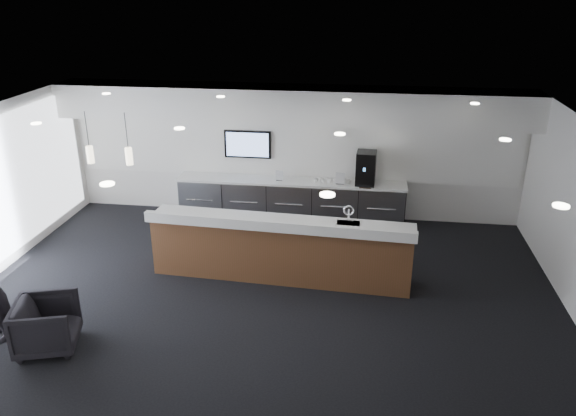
# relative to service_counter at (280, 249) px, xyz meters

# --- Properties ---
(ground) EXTENTS (10.00, 10.00, 0.00)m
(ground) POSITION_rel_service_counter_xyz_m (-0.17, -0.98, -0.58)
(ground) COLOR black
(ground) RESTS_ON ground
(ceiling) EXTENTS (10.00, 8.00, 0.02)m
(ceiling) POSITION_rel_service_counter_xyz_m (-0.17, -0.98, 2.42)
(ceiling) COLOR #232326
(ceiling) RESTS_ON back_wall
(back_wall) EXTENTS (10.00, 0.02, 3.00)m
(back_wall) POSITION_rel_service_counter_xyz_m (-0.17, 3.02, 0.92)
(back_wall) COLOR white
(back_wall) RESTS_ON ground
(soffit_bulkhead) EXTENTS (10.00, 0.90, 0.70)m
(soffit_bulkhead) POSITION_rel_service_counter_xyz_m (-0.17, 2.57, 2.07)
(soffit_bulkhead) COLOR white
(soffit_bulkhead) RESTS_ON back_wall
(alcove_panel) EXTENTS (9.80, 0.06, 1.40)m
(alcove_panel) POSITION_rel_service_counter_xyz_m (-0.17, 2.99, 1.02)
(alcove_panel) COLOR white
(alcove_panel) RESTS_ON back_wall
(back_credenza) EXTENTS (5.06, 0.66, 0.95)m
(back_credenza) POSITION_rel_service_counter_xyz_m (-0.17, 2.66, -0.10)
(back_credenza) COLOR gray
(back_credenza) RESTS_ON ground
(wall_tv) EXTENTS (1.05, 0.08, 0.62)m
(wall_tv) POSITION_rel_service_counter_xyz_m (-1.17, 2.93, 1.07)
(wall_tv) COLOR black
(wall_tv) RESTS_ON back_wall
(pendant_left) EXTENTS (0.12, 0.12, 0.30)m
(pendant_left) POSITION_rel_service_counter_xyz_m (-2.57, -0.18, 1.67)
(pendant_left) COLOR beige
(pendant_left) RESTS_ON ceiling
(pendant_right) EXTENTS (0.12, 0.12, 0.30)m
(pendant_right) POSITION_rel_service_counter_xyz_m (-3.27, -0.18, 1.67)
(pendant_right) COLOR beige
(pendant_right) RESTS_ON ceiling
(ceiling_can_lights) EXTENTS (7.00, 5.00, 0.02)m
(ceiling_can_lights) POSITION_rel_service_counter_xyz_m (-0.17, -0.98, 2.39)
(ceiling_can_lights) COLOR white
(ceiling_can_lights) RESTS_ON ceiling
(service_counter) EXTENTS (4.74, 1.05, 1.49)m
(service_counter) POSITION_rel_service_counter_xyz_m (0.00, 0.00, 0.00)
(service_counter) COLOR brown
(service_counter) RESTS_ON ground
(coffee_machine) EXTENTS (0.43, 0.55, 0.72)m
(coffee_machine) POSITION_rel_service_counter_xyz_m (1.46, 2.64, 0.73)
(coffee_machine) COLOR black
(coffee_machine) RESTS_ON back_credenza
(info_sign_left) EXTENTS (0.17, 0.04, 0.23)m
(info_sign_left) POSITION_rel_service_counter_xyz_m (-0.41, 2.59, 0.49)
(info_sign_left) COLOR silver
(info_sign_left) RESTS_ON back_credenza
(info_sign_right) EXTENTS (0.20, 0.03, 0.26)m
(info_sign_right) POSITION_rel_service_counter_xyz_m (0.92, 2.54, 0.50)
(info_sign_right) COLOR silver
(info_sign_right) RESTS_ON back_credenza
(armchair) EXTENTS (1.06, 1.04, 0.78)m
(armchair) POSITION_rel_service_counter_xyz_m (-3.05, -2.55, -0.19)
(armchair) COLOR black
(armchair) RESTS_ON ground
(cup_0) EXTENTS (0.10, 0.10, 0.10)m
(cup_0) POSITION_rel_service_counter_xyz_m (1.10, 2.60, 0.42)
(cup_0) COLOR white
(cup_0) RESTS_ON back_credenza
(cup_1) EXTENTS (0.14, 0.14, 0.10)m
(cup_1) POSITION_rel_service_counter_xyz_m (0.96, 2.60, 0.42)
(cup_1) COLOR white
(cup_1) RESTS_ON back_credenza
(cup_2) EXTENTS (0.13, 0.13, 0.10)m
(cup_2) POSITION_rel_service_counter_xyz_m (0.82, 2.60, 0.42)
(cup_2) COLOR white
(cup_2) RESTS_ON back_credenza
(cup_3) EXTENTS (0.13, 0.13, 0.10)m
(cup_3) POSITION_rel_service_counter_xyz_m (0.68, 2.60, 0.42)
(cup_3) COLOR white
(cup_3) RESTS_ON back_credenza
(cup_4) EXTENTS (0.14, 0.14, 0.10)m
(cup_4) POSITION_rel_service_counter_xyz_m (0.54, 2.60, 0.42)
(cup_4) COLOR white
(cup_4) RESTS_ON back_credenza
(cup_5) EXTENTS (0.11, 0.11, 0.10)m
(cup_5) POSITION_rel_service_counter_xyz_m (0.40, 2.60, 0.42)
(cup_5) COLOR white
(cup_5) RESTS_ON back_credenza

